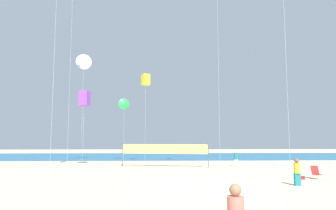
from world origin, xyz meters
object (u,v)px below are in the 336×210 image
beachgoer_mustard_shirt (297,171)px  kite_white_delta (84,62)px  kite_yellow_box (146,80)px  volleyball_net (164,150)px  kite_violet_box (84,98)px  beachgoer_teal_shirt (236,158)px  beach_handbag (302,178)px  folding_beach_chair (316,172)px  kite_green_delta (124,104)px

beachgoer_mustard_shirt → kite_white_delta: 25.62m
kite_yellow_box → kite_white_delta: bearing=171.4°
volleyball_net → kite_violet_box: kite_violet_box is taller
beachgoer_teal_shirt → volleyball_net: bearing=-101.9°
beach_handbag → kite_violet_box: (-16.92, 9.39, 6.54)m
kite_violet_box → kite_white_delta: bearing=105.5°
folding_beach_chair → kite_yellow_box: (-12.14, 12.52, 8.68)m
folding_beach_chair → kite_yellow_box: bearing=128.2°
kite_violet_box → kite_yellow_box: bearing=29.6°
kite_violet_box → kite_yellow_box: 7.16m
kite_yellow_box → kite_green_delta: (-2.70, 3.94, -2.25)m
kite_violet_box → kite_green_delta: kite_green_delta is taller
volleyball_net → beach_handbag: size_ratio=28.25×
beachgoer_teal_shirt → kite_violet_box: kite_violet_box is taller
volleyball_net → beach_handbag: bearing=-46.2°
beachgoer_mustard_shirt → kite_yellow_box: kite_yellow_box is taller
beachgoer_mustard_shirt → volleyball_net: bearing=68.6°
beachgoer_teal_shirt → kite_green_delta: (-11.75, 7.01, 6.08)m
beachgoer_mustard_shirt → volleyball_net: 14.35m
volleyball_net → kite_green_delta: 10.06m
kite_yellow_box → kite_white_delta: size_ratio=0.80×
folding_beach_chair → kite_green_delta: (-14.84, 16.46, 6.44)m
beach_handbag → kite_green_delta: 22.66m
beach_handbag → kite_white_delta: bearing=142.8°
beach_handbag → kite_yellow_box: kite_yellow_box is taller
beachgoer_teal_shirt → folding_beach_chair: beachgoer_teal_shirt is taller
beachgoer_mustard_shirt → beachgoer_teal_shirt: beachgoer_mustard_shirt is taller
beachgoer_mustard_shirt → beachgoer_teal_shirt: (-0.47, 12.37, -0.04)m
beachgoer_teal_shirt → kite_yellow_box: size_ratio=0.16×
folding_beach_chair → beach_handbag: folding_beach_chair is taller
beach_handbag → kite_white_delta: (-18.14, 13.77, 11.21)m
beachgoer_mustard_shirt → kite_white_delta: bearing=82.1°
beach_handbag → beachgoer_mustard_shirt: bearing=-119.9°
beachgoer_teal_shirt → volleyball_net: 7.10m
beach_handbag → kite_yellow_box: (-11.09, 12.70, 9.03)m
volleyball_net → kite_yellow_box: kite_yellow_box is taller
folding_beach_chair → kite_violet_box: bearing=146.9°
folding_beach_chair → beach_handbag: (-1.05, -0.19, -0.35)m
kite_green_delta → kite_white_delta: 6.84m
beach_handbag → kite_green_delta: kite_green_delta is taller
volleyball_net → kite_violet_box: (-7.84, -0.08, 5.02)m
beachgoer_mustard_shirt → kite_green_delta: bearing=69.2°
folding_beach_chair → kite_yellow_box: size_ratio=0.09×
beachgoer_mustard_shirt → kite_green_delta: kite_green_delta is taller
beachgoer_mustard_shirt → kite_green_delta: (-12.22, 19.38, 6.05)m
folding_beach_chair → kite_white_delta: 25.90m
beachgoer_mustard_shirt → beach_handbag: size_ratio=5.40×
folding_beach_chair → kite_violet_box: kite_violet_box is taller
beachgoer_mustard_shirt → kite_green_delta: 23.69m
beachgoer_mustard_shirt → beachgoer_teal_shirt: size_ratio=1.04×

